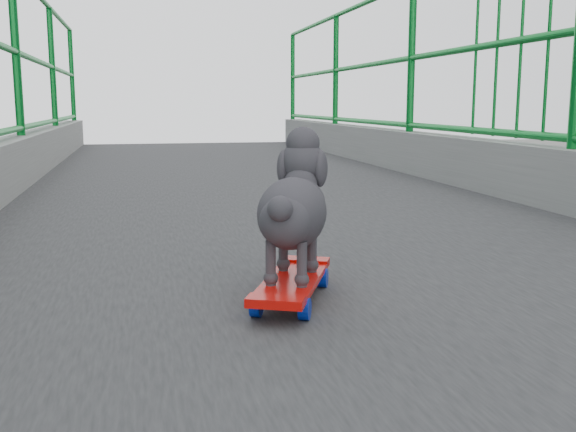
{
  "coord_description": "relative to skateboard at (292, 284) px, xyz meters",
  "views": [
    {
      "loc": [
        -0.63,
        3.14,
        7.52
      ],
      "look_at": [
        -0.25,
        4.87,
        7.22
      ],
      "focal_mm": 42.0,
      "sensor_mm": 36.0,
      "label": 1
    }
  ],
  "objects": [
    {
      "name": "skateboard",
      "position": [
        0.0,
        0.0,
        0.0
      ],
      "size": [
        0.31,
        0.48,
        0.06
      ],
      "rotation": [
        0.0,
        0.0,
        -0.42
      ],
      "color": "red",
      "rests_on": "footbridge"
    },
    {
      "name": "poodle",
      "position": [
        0.01,
        0.02,
        0.21
      ],
      "size": [
        0.27,
        0.4,
        0.35
      ],
      "rotation": [
        0.0,
        0.0,
        -0.42
      ],
      "color": "#302D32",
      "rests_on": "skateboard"
    }
  ]
}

